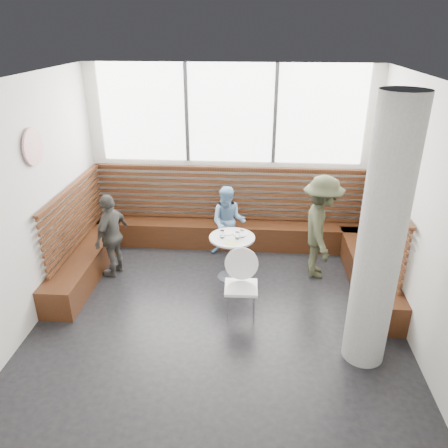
# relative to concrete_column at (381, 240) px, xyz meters

# --- Properties ---
(room) EXTENTS (5.00, 5.00, 3.20)m
(room) POSITION_rel_concrete_column_xyz_m (-1.85, 0.60, 0.00)
(room) COLOR silver
(room) RESTS_ON ground
(booth) EXTENTS (5.00, 2.50, 1.44)m
(booth) POSITION_rel_concrete_column_xyz_m (-1.85, 2.37, -1.19)
(booth) COLOR #3A1D0E
(booth) RESTS_ON ground
(concrete_column) EXTENTS (0.50, 0.50, 3.20)m
(concrete_column) POSITION_rel_concrete_column_xyz_m (0.00, 0.00, 0.00)
(concrete_column) COLOR gray
(concrete_column) RESTS_ON ground
(wall_art) EXTENTS (0.03, 0.50, 0.50)m
(wall_art) POSITION_rel_concrete_column_xyz_m (-4.31, 1.00, 0.70)
(wall_art) COLOR white
(wall_art) RESTS_ON room
(cafe_table) EXTENTS (0.72, 0.72, 0.74)m
(cafe_table) POSITION_rel_concrete_column_xyz_m (-1.73, 1.70, -1.07)
(cafe_table) COLOR silver
(cafe_table) RESTS_ON ground
(cafe_chair) EXTENTS (0.47, 0.46, 0.98)m
(cafe_chair) POSITION_rel_concrete_column_xyz_m (-1.54, 0.75, -1.03)
(cafe_chair) COLOR white
(cafe_chair) RESTS_ON ground
(adult_man) EXTENTS (0.65, 1.10, 1.69)m
(adult_man) POSITION_rel_concrete_column_xyz_m (-0.35, 1.92, -0.76)
(adult_man) COLOR #3A3D28
(adult_man) RESTS_ON ground
(child_back) EXTENTS (0.65, 0.53, 1.27)m
(child_back) POSITION_rel_concrete_column_xyz_m (-1.84, 2.49, -0.97)
(child_back) COLOR #7BA8D6
(child_back) RESTS_ON ground
(child_left) EXTENTS (0.55, 0.87, 1.38)m
(child_left) POSITION_rel_concrete_column_xyz_m (-3.66, 1.71, -0.91)
(child_left) COLOR #4A4843
(child_left) RESTS_ON ground
(plate_near) EXTENTS (0.19, 0.19, 0.01)m
(plate_near) POSITION_rel_concrete_column_xyz_m (-1.82, 1.82, -0.86)
(plate_near) COLOR white
(plate_near) RESTS_ON cafe_table
(plate_far) EXTENTS (0.22, 0.22, 0.02)m
(plate_far) POSITION_rel_concrete_column_xyz_m (-1.62, 1.79, -0.85)
(plate_far) COLOR white
(plate_far) RESTS_ON cafe_table
(glass_left) EXTENTS (0.08, 0.08, 0.12)m
(glass_left) POSITION_rel_concrete_column_xyz_m (-1.88, 1.67, -0.80)
(glass_left) COLOR white
(glass_left) RESTS_ON cafe_table
(glass_mid) EXTENTS (0.07, 0.07, 0.11)m
(glass_mid) POSITION_rel_concrete_column_xyz_m (-1.65, 1.64, -0.81)
(glass_mid) COLOR white
(glass_mid) RESTS_ON cafe_table
(glass_right) EXTENTS (0.07, 0.07, 0.12)m
(glass_right) POSITION_rel_concrete_column_xyz_m (-1.58, 1.70, -0.80)
(glass_right) COLOR white
(glass_right) RESTS_ON cafe_table
(menu_card) EXTENTS (0.22, 0.19, 0.00)m
(menu_card) POSITION_rel_concrete_column_xyz_m (-1.73, 1.48, -0.86)
(menu_card) COLOR #A5C64C
(menu_card) RESTS_ON cafe_table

